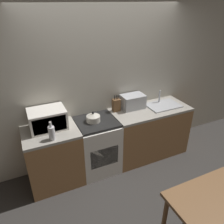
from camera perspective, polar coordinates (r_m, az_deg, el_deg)
The scene contains 12 objects.
ground_plane at distance 3.52m, azimuth 4.74°, elevation -18.73°, with size 16.00×16.00×0.00m, color #33302D.
wall_back at distance 3.51m, azimuth -2.01°, elevation 6.85°, with size 10.00×0.06×2.60m.
counter_left_run at distance 3.42m, azimuth -14.96°, elevation -11.24°, with size 0.77×0.62×0.90m.
counter_right_run at distance 3.93m, azimuth 9.52°, elevation -5.01°, with size 1.34×0.62×0.90m.
stove_range at distance 3.55m, azimuth -3.89°, elevation -8.69°, with size 0.62×0.62×0.90m.
kettle at distance 3.26m, azimuth -4.92°, elevation -1.42°, with size 0.21×0.21×0.17m.
microwave at distance 3.18m, azimuth -16.49°, elevation -1.77°, with size 0.50×0.37×0.28m.
bottle at distance 2.93m, azimuth -15.49°, elevation -5.26°, with size 0.09×0.09×0.26m.
knife_block at distance 3.54m, azimuth 1.10°, elevation 1.85°, with size 0.12×0.09×0.28m.
toaster_oven at distance 3.65m, azimuth 5.46°, elevation 2.72°, with size 0.38×0.26×0.23m.
sink_basin at distance 3.85m, azimuth 13.21°, elevation 1.80°, with size 0.55×0.38×0.24m.
dining_table at distance 2.62m, azimuth 25.53°, elevation -21.77°, with size 0.91×0.66×0.77m.
Camera 1 is at (-1.27, -2.09, 2.53)m, focal length 35.00 mm.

